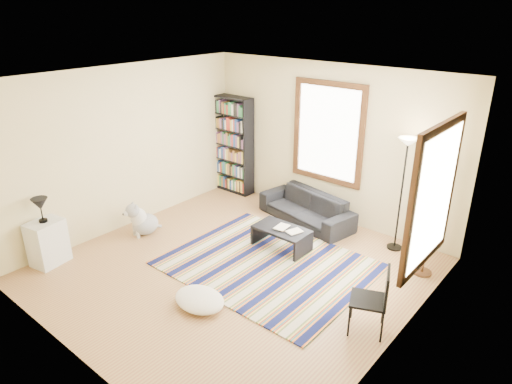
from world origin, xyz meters
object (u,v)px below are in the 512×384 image
Objects in this scene: folding_chair at (368,300)px; side_table at (424,257)px; coffee_table at (281,238)px; floor_cushion at (200,299)px; floor_lamp at (401,196)px; sofa at (306,208)px; white_cabinet at (48,243)px; bookshelf at (233,145)px; dog at (145,218)px.

side_table is at bearing 65.08° from folding_chair.
coffee_table reaches higher than floor_cushion.
floor_lamp is 2.16× the size of folding_chair.
coffee_table is at bearing 92.85° from floor_cushion.
white_cabinet is (-2.19, -3.73, 0.08)m from sofa.
coffee_table is (0.26, -1.08, -0.09)m from sofa.
side_table reaches higher than coffee_table.
floor_lamp reaches higher than folding_chair.
folding_chair is (2.26, -2.03, 0.16)m from sofa.
folding_chair reaches higher than white_cabinet.
bookshelf is at bearing 149.45° from coffee_table.
dog reaches higher than floor_cushion.
coffee_table is 2.38m from dog.
coffee_table is 2.18m from side_table.
floor_cushion is at bearing -176.27° from folding_chair.
dog is at bearing -152.35° from coffee_table.
side_table is 4.55m from dog.
dog is at bearing -85.62° from bookshelf.
folding_chair is (2.00, -0.95, 0.25)m from coffee_table.
bookshelf is at bearing 177.38° from floor_lamp.
sofa is 2.49× the size of floor_cushion.
floor_lamp is at bearing 82.05° from folding_chair.
floor_cushion is 0.86× the size of folding_chair.
bookshelf is 1.08× the size of floor_lamp.
coffee_table is 1.99m from floor_lamp.
white_cabinet is 1.16× the size of dog.
bookshelf reaches higher than folding_chair.
floor_cushion is at bearing -126.35° from side_table.
coffee_table is 1.05× the size of folding_chair.
sofa reaches higher than coffee_table.
side_table is at bearing 2.53° from sofa.
floor_cushion is 1.36× the size of side_table.
floor_cushion is 2.66m from white_cabinet.
floor_lamp reaches higher than side_table.
white_cabinet reaches higher than sofa.
bookshelf is at bearing 77.21° from white_cabinet.
folding_chair is (-0.05, -1.69, 0.16)m from side_table.
bookshelf is at bearing -176.58° from sofa.
coffee_table is 1.67× the size of side_table.
coffee_table is 2.23m from folding_chair.
white_cabinet reaches higher than side_table.
coffee_table is at bearing -160.18° from side_table.
folding_chair reaches higher than side_table.
folding_chair is at bearing -28.20° from bookshelf.
coffee_table is at bearing -30.55° from bookshelf.
white_cabinet is (-2.54, -0.73, 0.26)m from floor_cushion.
side_table is at bearing 19.82° from coffee_table.
coffee_table is at bearing -140.20° from floor_lamp.
floor_lamp is (3.71, -0.17, -0.07)m from bookshelf.
sofa is 2.18m from bookshelf.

